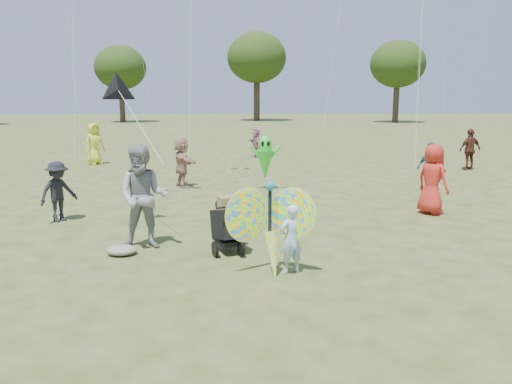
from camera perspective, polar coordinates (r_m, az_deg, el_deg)
ground at (r=8.69m, az=1.73°, el=-9.01°), size 160.00×160.00×0.00m
child_girl at (r=8.44m, az=4.02°, el=-5.39°), size 0.51×0.45×1.19m
adult_man at (r=9.96m, az=-12.76°, el=-0.56°), size 1.01×0.80×2.05m
grey_bag at (r=9.85m, az=-15.10°, el=-6.43°), size 0.57×0.47×0.18m
crowd_a at (r=13.41m, az=19.51°, el=1.38°), size 0.92×1.04×1.79m
crowd_b at (r=12.79m, az=-21.68°, el=0.04°), size 1.01×1.06×1.45m
crowd_c at (r=16.62m, az=19.33°, el=2.71°), size 0.97×0.54×1.56m
crowd_d at (r=16.65m, az=-8.46°, el=3.37°), size 1.08×1.59×1.64m
crowd_g at (r=23.24m, az=-17.99°, el=5.28°), size 1.04×1.05×1.83m
crowd_h at (r=22.20m, az=23.26°, el=4.50°), size 1.06×0.67×1.68m
crowd_j at (r=24.69m, az=0.00°, el=5.65°), size 0.76×1.41×1.45m
jogging_stroller at (r=9.64m, az=-3.22°, el=-3.20°), size 0.73×1.13×1.09m
butterfly_kite at (r=8.33m, az=1.72°, el=-4.07°), size 1.74×0.75×1.79m
delta_kite_rig at (r=11.47m, az=-15.45°, el=11.14°), size 1.60×1.81×1.85m
alien_kite at (r=15.97m, az=1.05°, el=3.71°), size 1.12×0.69×1.74m
tree_line at (r=53.46m, az=2.39°, el=15.01°), size 91.78×33.60×10.79m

